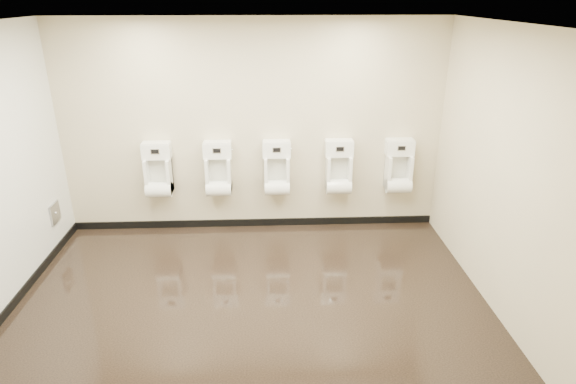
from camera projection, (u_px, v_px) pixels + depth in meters
name	position (u px, v px, depth m)	size (l,w,h in m)	color
ground	(252.00, 297.00, 5.20)	(5.00, 3.50, 0.00)	black
ceiling	(243.00, 24.00, 4.13)	(5.00, 3.50, 0.00)	white
back_wall	(252.00, 129.00, 6.28)	(5.00, 0.02, 2.80)	beige
front_wall	(240.00, 273.00, 3.05)	(5.00, 0.02, 2.80)	beige
right_wall	(500.00, 172.00, 4.77)	(0.02, 3.50, 2.80)	beige
skirting_back	(255.00, 222.00, 6.79)	(5.00, 0.02, 0.10)	black
skirting_left	(16.00, 299.00, 5.08)	(0.02, 3.50, 0.10)	black
access_panel	(55.00, 213.00, 6.01)	(0.04, 0.25, 0.25)	#9E9EA3
urinal_0	(158.00, 174.00, 6.33)	(0.38, 0.28, 0.71)	white
urinal_1	(218.00, 173.00, 6.36)	(0.38, 0.28, 0.71)	white
urinal_2	(277.00, 172.00, 6.39)	(0.38, 0.28, 0.71)	white
urinal_3	(339.00, 171.00, 6.43)	(0.38, 0.28, 0.71)	white
urinal_4	(398.00, 170.00, 6.46)	(0.38, 0.28, 0.71)	white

